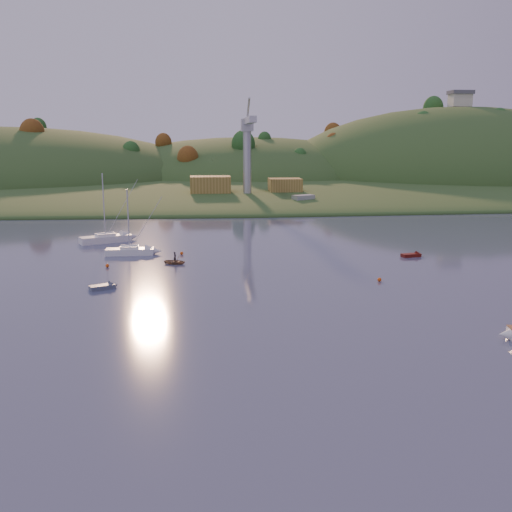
{
  "coord_description": "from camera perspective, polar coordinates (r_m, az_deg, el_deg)",
  "views": [
    {
      "loc": [
        -10.48,
        -35.57,
        17.44
      ],
      "look_at": [
        -3.7,
        35.3,
        2.71
      ],
      "focal_mm": 40.0,
      "sensor_mm": 36.0,
      "label": 1
    }
  ],
  "objects": [
    {
      "name": "shed_east",
      "position": [
        161.82,
        2.92,
        7.05
      ],
      "size": [
        9.0,
        7.0,
        4.0
      ],
      "primitive_type": "cube",
      "color": "olive",
      "rests_on": "wharf"
    },
    {
      "name": "hill_left",
      "position": [
        249.24,
        -24.23,
        6.66
      ],
      "size": [
        170.0,
        140.0,
        44.0
      ],
      "primitive_type": "ellipsoid",
      "color": "#2F451B",
      "rests_on": "ground"
    },
    {
      "name": "red_tender",
      "position": [
        88.96,
        15.59,
        0.1
      ],
      "size": [
        3.57,
        1.86,
        1.16
      ],
      "rotation": [
        0.0,
        0.0,
        0.22
      ],
      "color": "#57120C",
      "rests_on": "ground"
    },
    {
      "name": "ground",
      "position": [
        40.98,
        10.2,
        -13.7
      ],
      "size": [
        500.0,
        500.0,
        0.0
      ],
      "primitive_type": "plane",
      "color": "#343A55",
      "rests_on": "ground"
    },
    {
      "name": "dock_crane",
      "position": [
        154.47,
        -0.85,
        11.59
      ],
      "size": [
        3.2,
        28.0,
        20.3
      ],
      "color": "#B7B7BC",
      "rests_on": "wharf"
    },
    {
      "name": "hill_center",
      "position": [
        247.04,
        -0.7,
        7.64
      ],
      "size": [
        140.0,
        120.0,
        36.0
      ],
      "primitive_type": "ellipsoid",
      "color": "#2F451B",
      "rests_on": "ground"
    },
    {
      "name": "hill_right",
      "position": [
        254.16,
        19.22,
        7.11
      ],
      "size": [
        150.0,
        130.0,
        60.0
      ],
      "primitive_type": "ellipsoid",
      "color": "#2F451B",
      "rests_on": "ground"
    },
    {
      "name": "buoy_2",
      "position": [
        87.65,
        -7.45,
        0.28
      ],
      "size": [
        0.5,
        0.5,
        0.5
      ],
      "primitive_type": "sphere",
      "color": "#E54E0C",
      "rests_on": "ground"
    },
    {
      "name": "far_shore",
      "position": [
        266.35,
        -3.23,
        7.92
      ],
      "size": [
        620.0,
        220.0,
        1.5
      ],
      "primitive_type": "cube",
      "color": "#2F451B",
      "rests_on": "ground"
    },
    {
      "name": "hilltop_house",
      "position": [
        254.06,
        19.74,
        14.63
      ],
      "size": [
        9.0,
        7.0,
        6.45
      ],
      "color": "beige",
      "rests_on": "hill_right"
    },
    {
      "name": "sailboat_near",
      "position": [
        100.56,
        -14.81,
        1.75
      ],
      "size": [
        8.73,
        5.97,
        11.75
      ],
      "rotation": [
        0.0,
        0.0,
        0.45
      ],
      "color": "white",
      "rests_on": "ground"
    },
    {
      "name": "buoy_0",
      "position": [
        72.41,
        12.24,
        -2.32
      ],
      "size": [
        0.5,
        0.5,
        0.5
      ],
      "primitive_type": "sphere",
      "color": "#E54E0C",
      "rests_on": "ground"
    },
    {
      "name": "hillside_trees",
      "position": [
        221.51,
        -2.76,
        7.16
      ],
      "size": [
        280.0,
        50.0,
        32.0
      ],
      "primitive_type": null,
      "color": "#1D491A",
      "rests_on": "ground"
    },
    {
      "name": "paddler",
      "position": [
        81.37,
        -8.1,
        -0.27
      ],
      "size": [
        0.51,
        0.63,
        1.49
      ],
      "primitive_type": "imported",
      "rotation": [
        0.0,
        0.0,
        1.25
      ],
      "color": "black",
      "rests_on": "ground"
    },
    {
      "name": "grey_dinghy",
      "position": [
        69.82,
        -14.63,
        -2.95
      ],
      "size": [
        3.56,
        2.68,
        1.26
      ],
      "rotation": [
        0.0,
        0.0,
        0.49
      ],
      "color": "#535D6D",
      "rests_on": "ground"
    },
    {
      "name": "canoe",
      "position": [
        81.46,
        -8.09,
        -0.56
      ],
      "size": [
        3.64,
        3.09,
        0.64
      ],
      "primitive_type": "imported",
      "rotation": [
        0.0,
        0.0,
        1.25
      ],
      "color": "#88694B",
      "rests_on": "ground"
    },
    {
      "name": "shore_slope",
      "position": [
        201.6,
        -2.48,
        6.71
      ],
      "size": [
        640.0,
        150.0,
        7.0
      ],
      "primitive_type": "ellipsoid",
      "color": "#2F451B",
      "rests_on": "ground"
    },
    {
      "name": "wharf",
      "position": [
        159.16,
        0.15,
        5.83
      ],
      "size": [
        42.0,
        16.0,
        2.4
      ],
      "primitive_type": "cube",
      "color": "slate",
      "rests_on": "ground"
    },
    {
      "name": "work_vessel",
      "position": [
        146.79,
        4.74,
        5.28
      ],
      "size": [
        13.43,
        9.41,
        3.26
      ],
      "rotation": [
        0.0,
        0.0,
        0.43
      ],
      "color": "slate",
      "rests_on": "ground"
    },
    {
      "name": "shed_west",
      "position": [
        159.1,
        -4.59,
        7.09
      ],
      "size": [
        11.0,
        8.0,
        4.8
      ],
      "primitive_type": "cube",
      "color": "olive",
      "rests_on": "wharf"
    },
    {
      "name": "sailboat_far",
      "position": [
        89.0,
        -12.52,
        0.54
      ],
      "size": [
        7.2,
        2.22,
        9.96
      ],
      "rotation": [
        0.0,
        0.0,
        0.01
      ],
      "color": "white",
      "rests_on": "ground"
    },
    {
      "name": "buoy_1",
      "position": [
        81.08,
        -14.65,
        -0.94
      ],
      "size": [
        0.5,
        0.5,
        0.5
      ],
      "primitive_type": "sphere",
      "color": "#E54E0C",
      "rests_on": "ground"
    }
  ]
}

